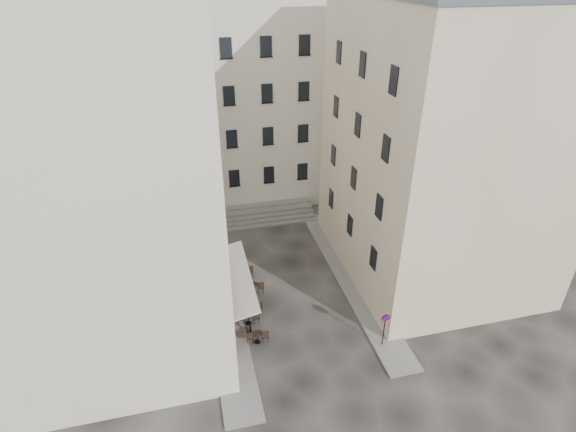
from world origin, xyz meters
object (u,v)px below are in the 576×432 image
object	(u,v)px
no_parking_sign	(385,323)
pedestrian	(241,281)
bistro_table_b	(248,318)
bistro_table_a	(257,336)

from	to	relation	value
no_parking_sign	pedestrian	bearing A→B (deg)	140.00
no_parking_sign	bistro_table_b	world-z (taller)	no_parking_sign
bistro_table_a	bistro_table_b	bearing A→B (deg)	98.53
no_parking_sign	bistro_table_b	distance (m)	8.23
no_parking_sign	bistro_table_a	xyz separation A→B (m)	(-7.00, 2.01, -1.30)
bistro_table_a	pedestrian	world-z (taller)	pedestrian
bistro_table_a	pedestrian	xyz separation A→B (m)	(-0.24, 4.83, 0.43)
bistro_table_b	pedestrian	bearing A→B (deg)	89.85
no_parking_sign	bistro_table_a	bearing A→B (deg)	167.32
no_parking_sign	pedestrian	distance (m)	10.00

